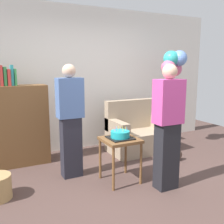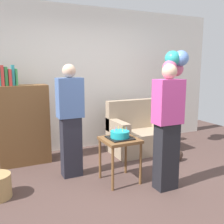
# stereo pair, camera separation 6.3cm
# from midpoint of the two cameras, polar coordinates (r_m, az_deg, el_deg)

# --- Properties ---
(ground_plane) EXTENTS (8.00, 8.00, 0.00)m
(ground_plane) POSITION_cam_midpoint_polar(r_m,az_deg,el_deg) (3.56, 5.39, -16.64)
(ground_plane) COLOR #4C3833
(wall_back) EXTENTS (6.00, 0.10, 2.70)m
(wall_back) POSITION_cam_midpoint_polar(r_m,az_deg,el_deg) (5.05, -6.49, 7.23)
(wall_back) COLOR silver
(wall_back) RESTS_ON ground_plane
(couch) EXTENTS (1.10, 0.70, 0.96)m
(couch) POSITION_cam_midpoint_polar(r_m,az_deg,el_deg) (4.93, 6.21, -4.73)
(couch) COLOR gray
(couch) RESTS_ON ground_plane
(bookshelf) EXTENTS (0.80, 0.36, 1.62)m
(bookshelf) POSITION_cam_midpoint_polar(r_m,az_deg,el_deg) (4.45, -18.67, -2.37)
(bookshelf) COLOR brown
(bookshelf) RESTS_ON ground_plane
(side_table) EXTENTS (0.48, 0.48, 0.62)m
(side_table) POSITION_cam_midpoint_polar(r_m,az_deg,el_deg) (3.59, 2.24, -7.33)
(side_table) COLOR brown
(side_table) RESTS_ON ground_plane
(birthday_cake) EXTENTS (0.32, 0.32, 0.17)m
(birthday_cake) POSITION_cam_midpoint_polar(r_m,az_deg,el_deg) (3.55, 2.26, -5.08)
(birthday_cake) COLOR black
(birthday_cake) RESTS_ON side_table
(person_blowing_candles) EXTENTS (0.36, 0.22, 1.63)m
(person_blowing_candles) POSITION_cam_midpoint_polar(r_m,az_deg,el_deg) (3.74, -8.68, -1.86)
(person_blowing_candles) COLOR #23232D
(person_blowing_candles) RESTS_ON ground_plane
(person_holding_cake) EXTENTS (0.36, 0.22, 1.63)m
(person_holding_cake) POSITION_cam_midpoint_polar(r_m,az_deg,el_deg) (3.38, 12.61, -3.27)
(person_holding_cake) COLOR black
(person_holding_cake) RESTS_ON ground_plane
(handbag) EXTENTS (0.28, 0.14, 0.20)m
(handbag) POSITION_cam_midpoint_polar(r_m,az_deg,el_deg) (4.59, 14.33, -9.30)
(handbag) COLOR #473328
(handbag) RESTS_ON ground_plane
(balloon_bunch) EXTENTS (0.53, 0.42, 1.89)m
(balloon_bunch) POSITION_cam_midpoint_polar(r_m,az_deg,el_deg) (5.12, 14.09, 10.43)
(balloon_bunch) COLOR silver
(balloon_bunch) RESTS_ON ground_plane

